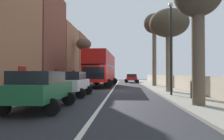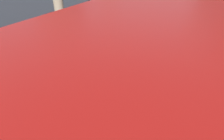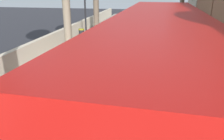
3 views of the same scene
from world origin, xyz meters
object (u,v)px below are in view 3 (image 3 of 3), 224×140
object	(u,v)px
parked_car_white_left_1	(165,37)
parked_car_blue_right_3	(127,15)
double_decker_bus	(158,67)
parked_car_green_left_0	(163,27)
lamppost_right	(85,1)
litter_bin_right	(82,34)

from	to	relation	value
parked_car_white_left_1	parked_car_blue_right_3	size ratio (longest dim) A/B	1.01
double_decker_bus	parked_car_blue_right_3	xyz separation A→B (m)	(4.20, -26.56, -1.39)
double_decker_bus	parked_car_green_left_0	distance (m)	17.16
parked_car_white_left_1	parked_car_blue_right_3	bearing A→B (deg)	-71.46
parked_car_blue_right_3	parked_car_green_left_0	bearing A→B (deg)	117.78
parked_car_green_left_0	lamppost_right	xyz separation A→B (m)	(6.80, 5.54, 2.87)
double_decker_bus	lamppost_right	bearing A→B (deg)	-62.52
parked_car_green_left_0	litter_bin_right	xyz separation A→B (m)	(7.80, 3.84, -0.31)
parked_car_white_left_1	double_decker_bus	bearing A→B (deg)	86.07
parked_car_green_left_0	lamppost_right	distance (m)	9.23
parked_car_white_left_1	parked_car_green_left_0	bearing A→B (deg)	-89.99
parked_car_green_left_0	lamppost_right	size ratio (longest dim) A/B	0.66
parked_car_green_left_0	parked_car_blue_right_3	world-z (taller)	parked_car_blue_right_3
lamppost_right	litter_bin_right	world-z (taller)	lamppost_right
parked_car_blue_right_3	parked_car_white_left_1	bearing A→B (deg)	108.54
parked_car_green_left_0	parked_car_blue_right_3	size ratio (longest dim) A/B	1.02
litter_bin_right	parked_car_blue_right_3	bearing A→B (deg)	-101.87
double_decker_bus	parked_car_white_left_1	xyz separation A→B (m)	(-0.80, -11.66, -1.40)
parked_car_green_left_0	litter_bin_right	world-z (taller)	parked_car_green_left_0
parked_car_blue_right_3	litter_bin_right	bearing A→B (deg)	78.13
lamppost_right	parked_car_blue_right_3	bearing A→B (deg)	-96.84
double_decker_bus	litter_bin_right	size ratio (longest dim) A/B	11.20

